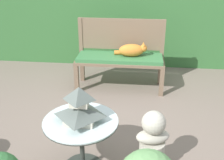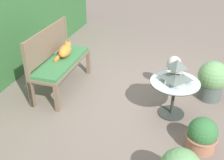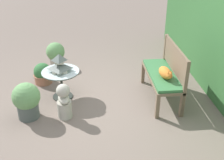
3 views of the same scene
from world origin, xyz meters
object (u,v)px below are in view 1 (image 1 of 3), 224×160
(patio_table, at_px, (81,131))
(pagoda_birdhouse, at_px, (80,107))
(cat, at_px, (132,50))
(garden_bench, at_px, (120,61))
(garden_bust, at_px, (152,141))

(patio_table, distance_m, pagoda_birdhouse, 0.25)
(cat, distance_m, pagoda_birdhouse, 1.83)
(pagoda_birdhouse, bearing_deg, cat, 78.35)
(cat, height_order, pagoda_birdhouse, pagoda_birdhouse)
(cat, distance_m, patio_table, 1.83)
(garden_bench, height_order, cat, cat)
(pagoda_birdhouse, distance_m, garden_bust, 0.74)
(patio_table, bearing_deg, cat, 78.35)
(garden_bench, height_order, patio_table, patio_table)
(garden_bust, bearing_deg, cat, 83.99)
(garden_bench, distance_m, garden_bust, 1.76)
(patio_table, xyz_separation_m, garden_bust, (0.64, 0.08, -0.12))
(pagoda_birdhouse, xyz_separation_m, garden_bust, (0.64, 0.08, -0.37))
(garden_bench, distance_m, patio_table, 1.79)
(garden_bust, bearing_deg, pagoda_birdhouse, 172.10)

